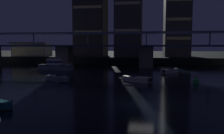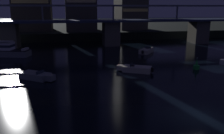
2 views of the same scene
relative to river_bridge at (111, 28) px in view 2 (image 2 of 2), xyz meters
The scene contains 8 objects.
ground_plane 39.41m from the river_bridge, 90.00° to the right, with size 400.00×400.00×0.00m, color black.
far_riverbank 48.10m from the river_bridge, 90.00° to the left, with size 240.00×80.00×2.20m, color black.
river_bridge is the anchor object (origin of this frame).
cabin_cruiser_near_left 23.67m from the river_bridge, 156.87° to the right, with size 9.35×4.82×2.79m.
speedboat_near_center 29.56m from the river_bridge, 119.39° to the right, with size 4.71×3.97×1.16m.
speedboat_mid_left 24.84m from the river_bridge, 92.67° to the right, with size 4.89×3.53×1.16m.
speedboat_far_center 12.70m from the river_bridge, 64.64° to the right, with size 4.08×4.63×1.16m.
channel_buoy 26.41m from the river_bridge, 72.21° to the right, with size 0.90×0.90×1.76m.
Camera 2 is at (-10.53, -16.35, 8.76)m, focal length 38.07 mm.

